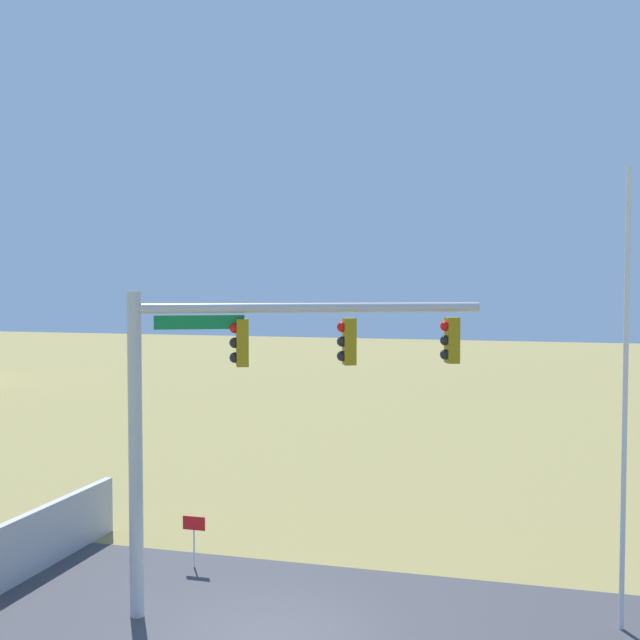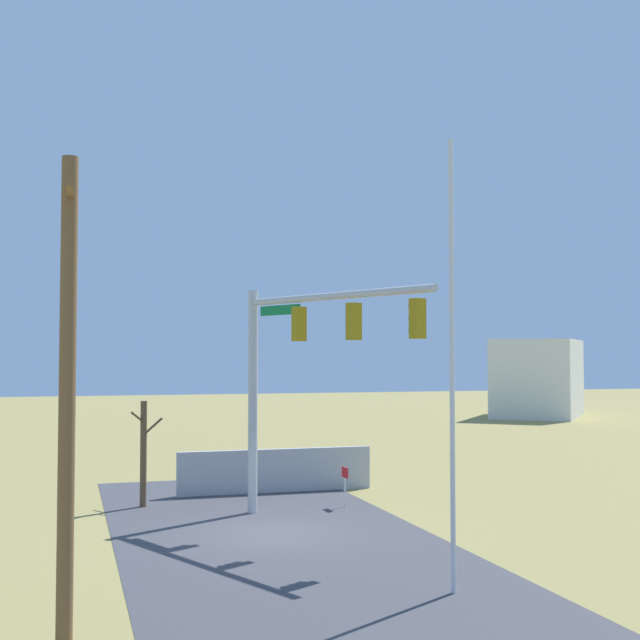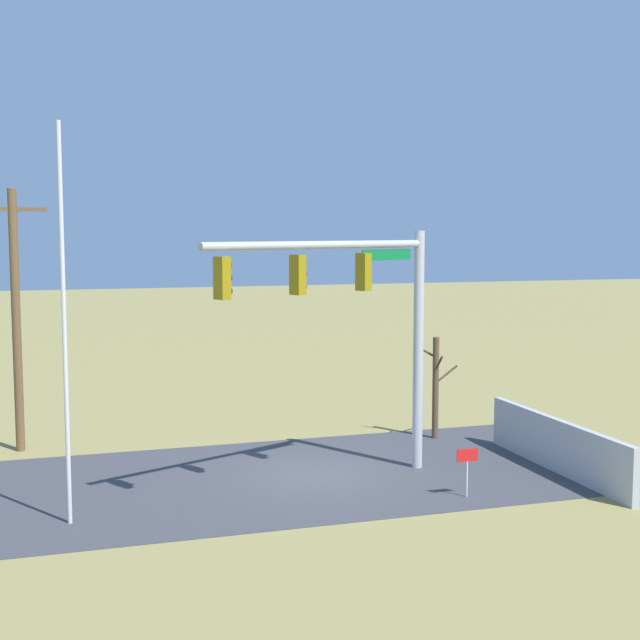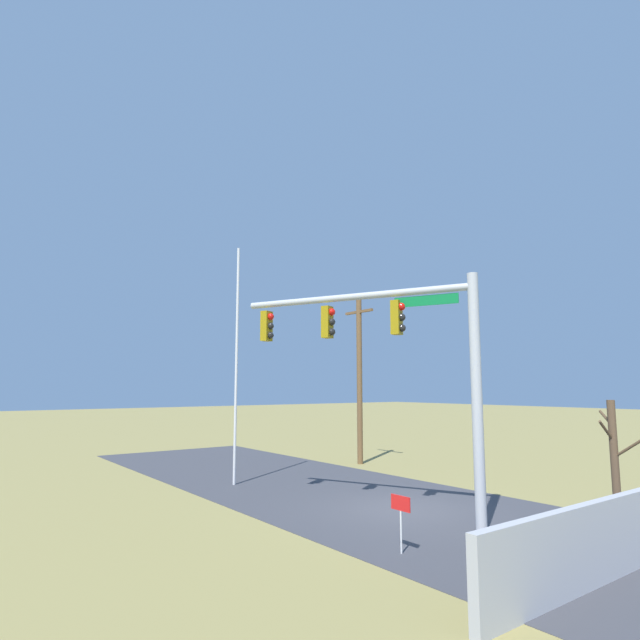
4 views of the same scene
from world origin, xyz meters
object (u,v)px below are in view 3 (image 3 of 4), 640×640
object	(u,v)px
signal_mast	(362,304)
flagpole	(64,327)
bare_tree	(436,386)
utility_pole	(16,316)
open_sign	(467,461)

from	to	relation	value
signal_mast	flagpole	xyz separation A→B (m)	(-7.36, -1.07, -0.24)
signal_mast	bare_tree	xyz separation A→B (m)	(3.92, 3.89, -3.01)
flagpole	utility_pole	distance (m)	7.34
signal_mast	open_sign	distance (m)	4.73
signal_mast	open_sign	xyz separation A→B (m)	(2.03, -1.99, -3.78)
signal_mast	open_sign	world-z (taller)	signal_mast
open_sign	flagpole	bearing A→B (deg)	174.39
bare_tree	signal_mast	bearing A→B (deg)	-135.18
signal_mast	flagpole	size ratio (longest dim) A/B	0.75
signal_mast	utility_pole	distance (m)	10.58
utility_pole	open_sign	distance (m)	13.75
flagpole	bare_tree	size ratio (longest dim) A/B	2.76
bare_tree	flagpole	bearing A→B (deg)	-156.25
bare_tree	open_sign	size ratio (longest dim) A/B	2.65
signal_mast	flagpole	distance (m)	7.44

